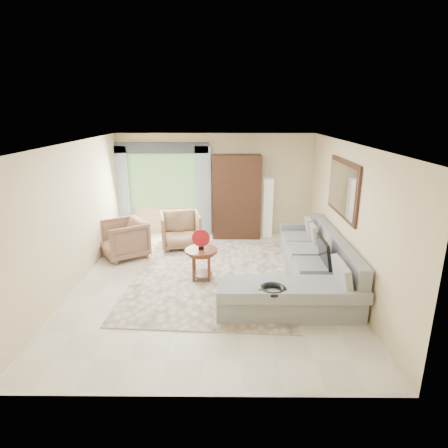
{
  "coord_description": "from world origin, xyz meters",
  "views": [
    {
      "loc": [
        0.3,
        -6.52,
        3.15
      ],
      "look_at": [
        0.25,
        0.35,
        1.05
      ],
      "focal_mm": 30.0,
      "sensor_mm": 36.0,
      "label": 1
    }
  ],
  "objects_px": {
    "tv_screen": "(324,251)",
    "armchair_left": "(124,239)",
    "floor_lamp": "(268,208)",
    "armoire": "(237,197)",
    "sectional_sofa": "(307,272)",
    "potted_plant": "(124,227)",
    "armchair_right": "(181,230)",
    "coffee_table": "(201,264)"
  },
  "relations": [
    {
      "from": "potted_plant",
      "to": "armchair_right",
      "type": "bearing_deg",
      "value": -26.73
    },
    {
      "from": "tv_screen",
      "to": "armchair_left",
      "type": "relative_size",
      "value": 0.81
    },
    {
      "from": "floor_lamp",
      "to": "sectional_sofa",
      "type": "bearing_deg",
      "value": -81.67
    },
    {
      "from": "tv_screen",
      "to": "armoire",
      "type": "xyz_separation_m",
      "value": [
        -1.5,
        2.96,
        0.33
      ]
    },
    {
      "from": "armchair_left",
      "to": "potted_plant",
      "type": "bearing_deg",
      "value": 161.74
    },
    {
      "from": "sectional_sofa",
      "to": "potted_plant",
      "type": "height_order",
      "value": "sectional_sofa"
    },
    {
      "from": "armoire",
      "to": "tv_screen",
      "type": "bearing_deg",
      "value": -63.12
    },
    {
      "from": "armoire",
      "to": "coffee_table",
      "type": "bearing_deg",
      "value": -105.6
    },
    {
      "from": "potted_plant",
      "to": "tv_screen",
      "type": "bearing_deg",
      "value": -33.67
    },
    {
      "from": "coffee_table",
      "to": "armoire",
      "type": "bearing_deg",
      "value": 74.4
    },
    {
      "from": "armchair_left",
      "to": "floor_lamp",
      "type": "xyz_separation_m",
      "value": [
        3.32,
        1.51,
        0.33
      ]
    },
    {
      "from": "coffee_table",
      "to": "potted_plant",
      "type": "height_order",
      "value": "coffee_table"
    },
    {
      "from": "potted_plant",
      "to": "armchair_left",
      "type": "bearing_deg",
      "value": -74.62
    },
    {
      "from": "armchair_right",
      "to": "armoire",
      "type": "bearing_deg",
      "value": 19.34
    },
    {
      "from": "coffee_table",
      "to": "armchair_left",
      "type": "height_order",
      "value": "armchair_left"
    },
    {
      "from": "armoire",
      "to": "armchair_left",
      "type": "bearing_deg",
      "value": -150.11
    },
    {
      "from": "floor_lamp",
      "to": "armchair_left",
      "type": "bearing_deg",
      "value": -155.56
    },
    {
      "from": "tv_screen",
      "to": "coffee_table",
      "type": "bearing_deg",
      "value": 171.31
    },
    {
      "from": "armchair_left",
      "to": "armoire",
      "type": "relative_size",
      "value": 0.44
    },
    {
      "from": "armchair_right",
      "to": "potted_plant",
      "type": "bearing_deg",
      "value": 141.57
    },
    {
      "from": "sectional_sofa",
      "to": "armchair_right",
      "type": "bearing_deg",
      "value": 140.97
    },
    {
      "from": "sectional_sofa",
      "to": "armchair_right",
      "type": "height_order",
      "value": "sectional_sofa"
    },
    {
      "from": "sectional_sofa",
      "to": "floor_lamp",
      "type": "distance_m",
      "value": 3.03
    },
    {
      "from": "tv_screen",
      "to": "coffee_table",
      "type": "height_order",
      "value": "tv_screen"
    },
    {
      "from": "coffee_table",
      "to": "potted_plant",
      "type": "relative_size",
      "value": 1.25
    },
    {
      "from": "armchair_right",
      "to": "sectional_sofa",
      "type": "bearing_deg",
      "value": -50.73
    },
    {
      "from": "sectional_sofa",
      "to": "floor_lamp",
      "type": "xyz_separation_m",
      "value": [
        -0.43,
        2.96,
        0.47
      ]
    },
    {
      "from": "sectional_sofa",
      "to": "armoire",
      "type": "distance_m",
      "value": 3.24
    },
    {
      "from": "potted_plant",
      "to": "floor_lamp",
      "type": "distance_m",
      "value": 3.75
    },
    {
      "from": "tv_screen",
      "to": "armoire",
      "type": "relative_size",
      "value": 0.35
    },
    {
      "from": "tv_screen",
      "to": "coffee_table",
      "type": "distance_m",
      "value": 2.29
    },
    {
      "from": "armchair_right",
      "to": "potted_plant",
      "type": "height_order",
      "value": "armchair_right"
    },
    {
      "from": "tv_screen",
      "to": "armoire",
      "type": "distance_m",
      "value": 3.33
    },
    {
      "from": "floor_lamp",
      "to": "armchair_right",
      "type": "bearing_deg",
      "value": -157.94
    },
    {
      "from": "armchair_left",
      "to": "floor_lamp",
      "type": "height_order",
      "value": "floor_lamp"
    },
    {
      "from": "potted_plant",
      "to": "floor_lamp",
      "type": "height_order",
      "value": "floor_lamp"
    },
    {
      "from": "armchair_right",
      "to": "tv_screen",
      "type": "bearing_deg",
      "value": -48.8
    },
    {
      "from": "armchair_left",
      "to": "potted_plant",
      "type": "xyz_separation_m",
      "value": [
        -0.4,
        1.44,
        -0.17
      ]
    },
    {
      "from": "armchair_left",
      "to": "armoire",
      "type": "height_order",
      "value": "armoire"
    },
    {
      "from": "armchair_right",
      "to": "floor_lamp",
      "type": "xyz_separation_m",
      "value": [
        2.14,
        0.87,
        0.33
      ]
    },
    {
      "from": "sectional_sofa",
      "to": "armchair_right",
      "type": "distance_m",
      "value": 3.32
    },
    {
      "from": "potted_plant",
      "to": "armoire",
      "type": "xyz_separation_m",
      "value": [
        2.92,
        0.01,
        0.8
      ]
    }
  ]
}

